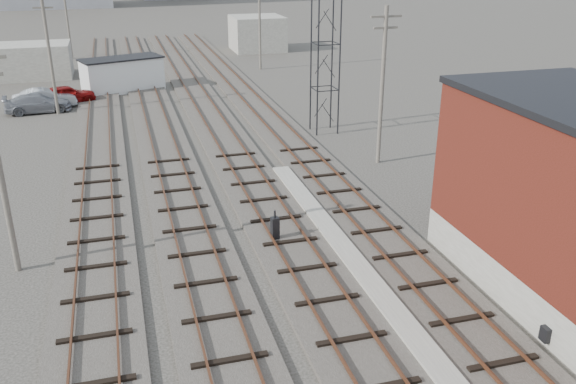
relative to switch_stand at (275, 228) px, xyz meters
name	(u,v)px	position (x,y,z in m)	size (l,w,h in m)	color
ground	(195,69)	(2.02, 40.42, -0.66)	(320.00, 320.00, 0.00)	#282621
track_right	(268,118)	(4.52, 19.42, -0.55)	(3.20, 90.00, 0.39)	#332D28
track_mid_right	(214,122)	(0.52, 19.42, -0.55)	(3.20, 90.00, 0.39)	#332D28
track_mid_left	(158,126)	(-3.48, 19.42, -0.55)	(3.20, 90.00, 0.39)	#332D28
track_left	(99,131)	(-7.48, 19.42, -0.55)	(3.20, 90.00, 0.39)	#332D28
platform_curb	(381,297)	(2.52, -5.58, -0.53)	(0.90, 28.00, 0.26)	gray
lattice_tower	(326,20)	(7.52, 15.42, 6.84)	(1.60, 1.60, 15.00)	black
utility_pole_left_b	(49,50)	(-10.48, 25.42, 4.14)	(1.80, 0.24, 9.00)	#595147
utility_pole_left_c	(67,15)	(-10.48, 50.42, 4.14)	(1.80, 0.24, 9.00)	#595147
utility_pole_right_a	(382,82)	(8.52, 8.42, 4.14)	(1.80, 0.24, 9.00)	#595147
utility_pole_right_b	(260,21)	(8.52, 38.42, 4.14)	(1.80, 0.24, 9.00)	#595147
shed_left	(27,61)	(-13.98, 40.42, 0.94)	(8.00, 5.00, 3.20)	gray
shed_right	(257,33)	(11.02, 50.42, 1.34)	(6.00, 6.00, 4.00)	gray
switch_stand	(275,228)	(0.00, 0.00, 0.00)	(0.36, 0.36, 1.40)	black
site_trailer	(123,74)	(-5.37, 32.11, 0.81)	(7.50, 5.02, 2.91)	silver
car_red	(66,95)	(-9.95, 28.44, 0.11)	(1.82, 4.53, 1.54)	maroon
car_silver	(45,98)	(-11.52, 27.48, 0.12)	(1.64, 4.70, 1.55)	#9A9EA1
car_grey	(38,103)	(-11.94, 26.24, 0.05)	(1.98, 4.86, 1.41)	gray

